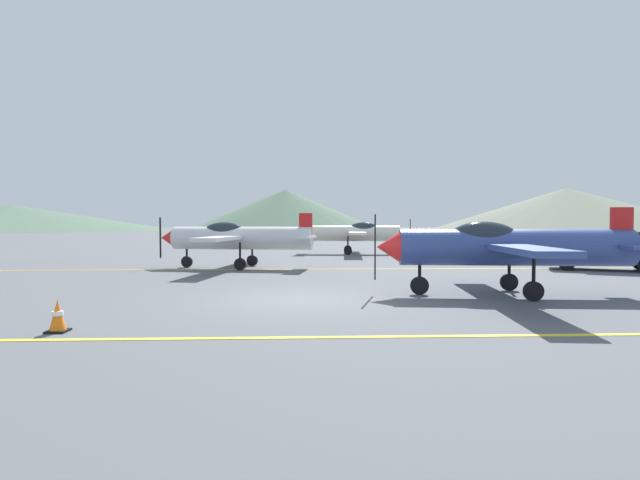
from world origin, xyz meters
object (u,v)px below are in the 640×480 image
at_px(car_sedan, 605,250).
at_px(traffic_cone_front, 58,316).
at_px(airplane_near, 504,246).
at_px(airplane_far, 355,233).
at_px(airplane_mid, 236,237).

relative_size(car_sedan, traffic_cone_front, 7.88).
bearing_deg(airplane_near, traffic_cone_front, -157.11).
distance_m(airplane_near, airplane_far, 18.70).
bearing_deg(airplane_far, traffic_cone_front, -109.24).
bearing_deg(traffic_cone_front, car_sedan, 33.32).
relative_size(airplane_near, airplane_mid, 1.00).
distance_m(airplane_near, traffic_cone_front, 10.89).
height_order(airplane_far, traffic_cone_front, airplane_far).
bearing_deg(airplane_mid, car_sedan, -6.13).
bearing_deg(car_sedan, traffic_cone_front, -146.68).
distance_m(airplane_far, traffic_cone_front, 24.18).
xyz_separation_m(airplane_mid, traffic_cone_front, (-1.64, -12.99, -1.07)).
height_order(airplane_near, car_sedan, airplane_near).
distance_m(airplane_near, car_sedan, 10.15).
relative_size(airplane_near, airplane_far, 1.00).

